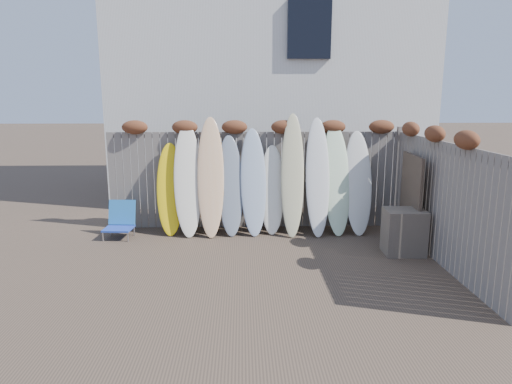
{
  "coord_description": "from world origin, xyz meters",
  "views": [
    {
      "loc": [
        -0.25,
        -6.92,
        2.71
      ],
      "look_at": [
        0.0,
        1.2,
        1.0
      ],
      "focal_mm": 32.0,
      "sensor_mm": 36.0,
      "label": 1
    }
  ],
  "objects_px": {
    "beach_chair": "(120,220)",
    "lattice_panel": "(410,201)",
    "wooden_crate": "(404,232)",
    "surfboard_0": "(170,189)"
  },
  "relations": [
    {
      "from": "beach_chair",
      "to": "surfboard_0",
      "type": "bearing_deg",
      "value": 13.63
    },
    {
      "from": "beach_chair",
      "to": "surfboard_0",
      "type": "xyz_separation_m",
      "value": [
        0.96,
        0.23,
        0.58
      ]
    },
    {
      "from": "lattice_panel",
      "to": "wooden_crate",
      "type": "bearing_deg",
      "value": -115.1
    },
    {
      "from": "beach_chair",
      "to": "wooden_crate",
      "type": "relative_size",
      "value": 0.89
    },
    {
      "from": "wooden_crate",
      "to": "surfboard_0",
      "type": "relative_size",
      "value": 0.42
    },
    {
      "from": "lattice_panel",
      "to": "beach_chair",
      "type": "bearing_deg",
      "value": 176.22
    },
    {
      "from": "beach_chair",
      "to": "lattice_panel",
      "type": "distance_m",
      "value": 5.52
    },
    {
      "from": "beach_chair",
      "to": "wooden_crate",
      "type": "distance_m",
      "value": 5.34
    },
    {
      "from": "lattice_panel",
      "to": "surfboard_0",
      "type": "bearing_deg",
      "value": 171.8
    },
    {
      "from": "beach_chair",
      "to": "lattice_panel",
      "type": "xyz_separation_m",
      "value": [
        5.45,
        -0.7,
        0.52
      ]
    }
  ]
}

